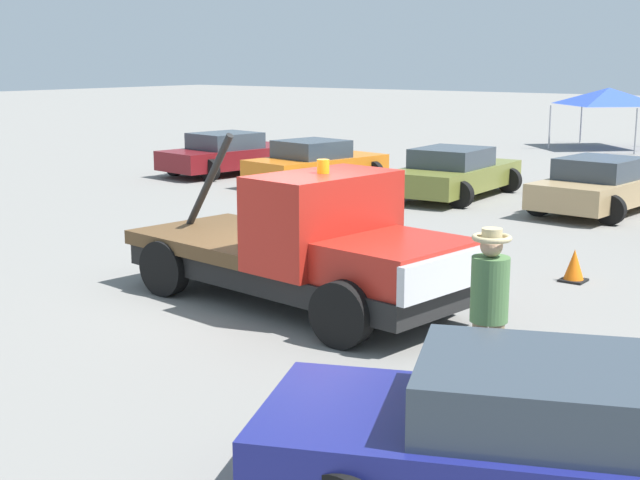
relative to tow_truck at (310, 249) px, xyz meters
The scene contains 10 objects.
ground_plane 0.96m from the tow_truck, behind, with size 160.00×160.00×0.00m, color gray.
tow_truck is the anchor object (origin of this frame).
foreground_car 6.71m from the tow_truck, 33.58° to the right, with size 5.67×3.85×1.34m.
person_near_truck 4.16m from the tow_truck, 24.98° to the right, with size 0.42×0.42×1.91m.
parked_car_maroon 15.88m from the tow_truck, 136.66° to the left, with size 2.94×4.87×1.34m.
parked_car_orange 12.98m from the tow_truck, 126.61° to the left, with size 2.94×4.46×1.34m.
parked_car_olive 11.43m from the tow_truck, 107.60° to the left, with size 2.65×4.76×1.34m.
parked_car_tan 10.94m from the tow_truck, 87.14° to the left, with size 2.69×4.64×1.34m.
canopy_tent_blue 26.83m from the tow_truck, 100.18° to the left, with size 3.55×3.55×2.47m.
traffic_cone 4.73m from the tow_truck, 56.71° to the left, with size 0.40×0.40×0.55m.
Camera 1 is at (8.16, -10.27, 3.68)m, focal length 50.00 mm.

